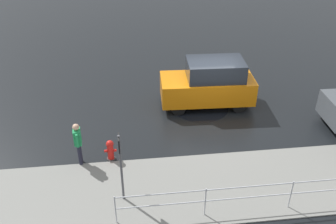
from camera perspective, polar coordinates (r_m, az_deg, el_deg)
name	(u,v)px	position (r m, az deg, el deg)	size (l,w,h in m)	color
ground_plane	(209,115)	(15.69, 6.30, -0.50)	(60.00, 60.00, 0.00)	black
kerb_strip	(237,184)	(12.46, 10.41, -10.75)	(24.00, 3.20, 0.04)	slate
moving_hatchback	(209,83)	(15.95, 6.29, 4.34)	(3.97, 1.86, 2.06)	orange
fire_hydrant	(110,150)	(13.14, -8.77, -5.80)	(0.42, 0.31, 0.80)	red
pedestrian	(78,141)	(12.85, -13.57, -4.30)	(0.27, 0.57, 1.62)	#1E8C4C
metal_railing	(292,190)	(11.61, 18.37, -11.16)	(10.21, 0.04, 1.05)	#B7BABF
sign_post	(120,159)	(10.84, -7.26, -7.13)	(0.07, 0.44, 2.40)	#4C4C51
puddle_patch	(200,107)	(16.18, 4.94, 0.70)	(2.40, 2.40, 0.01)	black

